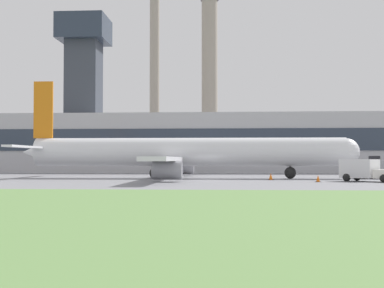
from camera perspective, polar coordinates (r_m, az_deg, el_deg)
ground_plane at (r=51.36m, az=1.51°, el=-3.82°), size 400.00×400.00×0.00m
grass_strip at (r=15.04m, az=-3.91°, el=-9.04°), size 240.00×37.00×0.06m
terminal_building at (r=79.74m, az=1.02°, el=0.63°), size 69.92×11.15×23.64m
smokestack_left at (r=115.48m, az=-4.02°, el=7.42°), size 2.37×2.37×40.03m
smokestack_right at (r=116.54m, az=1.89°, el=6.75°), size 3.94×3.94×37.54m
airplane at (r=54.58m, az=-0.94°, el=-0.96°), size 34.54×31.84×10.07m
pushback_tug at (r=56.88m, az=18.87°, el=-2.47°), size 3.43×3.16×2.29m
baggage_truck at (r=49.41m, az=18.04°, el=-2.69°), size 5.11×4.68×1.96m
traffic_cone_near_nose at (r=51.02m, az=8.41°, el=-3.48°), size 0.53×0.53×0.65m
traffic_cone_wingtip at (r=47.27m, az=13.30°, el=-3.64°), size 0.48×0.48×0.59m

